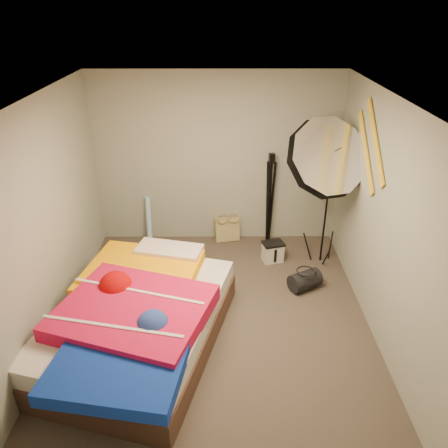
{
  "coord_description": "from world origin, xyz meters",
  "views": [
    {
      "loc": [
        0.08,
        -3.96,
        3.33
      ],
      "look_at": [
        0.1,
        0.6,
        0.95
      ],
      "focal_mm": 35.0,
      "sensor_mm": 36.0,
      "label": 1
    }
  ],
  "objects_px": {
    "wrapping_roll": "(149,220)",
    "duffel_bag": "(305,280)",
    "tote_bag": "(227,229)",
    "bed": "(138,319)",
    "camera_case": "(273,252)",
    "camera_tripod": "(270,193)",
    "photo_umbrella": "(325,159)"
  },
  "relations": [
    {
      "from": "wrapping_roll",
      "to": "duffel_bag",
      "type": "xyz_separation_m",
      "value": [
        2.16,
        -1.27,
        -0.23
      ]
    },
    {
      "from": "tote_bag",
      "to": "bed",
      "type": "distance_m",
      "value": 2.47
    },
    {
      "from": "tote_bag",
      "to": "camera_case",
      "type": "distance_m",
      "value": 0.88
    },
    {
      "from": "camera_tripod",
      "to": "duffel_bag",
      "type": "bearing_deg",
      "value": -73.91
    },
    {
      "from": "camera_tripod",
      "to": "camera_case",
      "type": "bearing_deg",
      "value": -88.4
    },
    {
      "from": "duffel_bag",
      "to": "photo_umbrella",
      "type": "bearing_deg",
      "value": 39.03
    },
    {
      "from": "tote_bag",
      "to": "wrapping_roll",
      "type": "xyz_separation_m",
      "value": [
        -1.18,
        0.0,
        0.16
      ]
    },
    {
      "from": "tote_bag",
      "to": "photo_umbrella",
      "type": "xyz_separation_m",
      "value": [
        1.18,
        -0.76,
        1.38
      ]
    },
    {
      "from": "camera_tripod",
      "to": "wrapping_roll",
      "type": "bearing_deg",
      "value": 179.1
    },
    {
      "from": "bed",
      "to": "wrapping_roll",
      "type": "bearing_deg",
      "value": 95.65
    },
    {
      "from": "tote_bag",
      "to": "camera_case",
      "type": "bearing_deg",
      "value": -54.47
    },
    {
      "from": "duffel_bag",
      "to": "photo_umbrella",
      "type": "relative_size",
      "value": 0.18
    },
    {
      "from": "camera_case",
      "to": "duffel_bag",
      "type": "distance_m",
      "value": 0.75
    },
    {
      "from": "duffel_bag",
      "to": "camera_tripod",
      "type": "height_order",
      "value": "camera_tripod"
    },
    {
      "from": "photo_umbrella",
      "to": "camera_tripod",
      "type": "xyz_separation_m",
      "value": [
        -0.56,
        0.73,
        -0.77
      ]
    },
    {
      "from": "wrapping_roll",
      "to": "tote_bag",
      "type": "bearing_deg",
      "value": 0.0
    },
    {
      "from": "camera_case",
      "to": "bed",
      "type": "bearing_deg",
      "value": -149.45
    },
    {
      "from": "tote_bag",
      "to": "photo_umbrella",
      "type": "height_order",
      "value": "photo_umbrella"
    },
    {
      "from": "tote_bag",
      "to": "bed",
      "type": "relative_size",
      "value": 0.14
    },
    {
      "from": "tote_bag",
      "to": "camera_case",
      "type": "xyz_separation_m",
      "value": [
        0.64,
        -0.6,
        -0.05
      ]
    },
    {
      "from": "camera_case",
      "to": "duffel_bag",
      "type": "bearing_deg",
      "value": -78.59
    },
    {
      "from": "photo_umbrella",
      "to": "camera_tripod",
      "type": "relative_size",
      "value": 1.57
    },
    {
      "from": "tote_bag",
      "to": "camera_tripod",
      "type": "height_order",
      "value": "camera_tripod"
    },
    {
      "from": "duffel_bag",
      "to": "camera_case",
      "type": "bearing_deg",
      "value": 88.25
    },
    {
      "from": "tote_bag",
      "to": "duffel_bag",
      "type": "bearing_deg",
      "value": -63.38
    },
    {
      "from": "camera_case",
      "to": "duffel_bag",
      "type": "height_order",
      "value": "camera_case"
    },
    {
      "from": "tote_bag",
      "to": "duffel_bag",
      "type": "xyz_separation_m",
      "value": [
        0.98,
        -1.27,
        -0.06
      ]
    },
    {
      "from": "wrapping_roll",
      "to": "bed",
      "type": "relative_size",
      "value": 0.26
    },
    {
      "from": "camera_case",
      "to": "duffel_bag",
      "type": "relative_size",
      "value": 0.68
    },
    {
      "from": "tote_bag",
      "to": "camera_case",
      "type": "height_order",
      "value": "tote_bag"
    },
    {
      "from": "tote_bag",
      "to": "photo_umbrella",
      "type": "distance_m",
      "value": 1.97
    },
    {
      "from": "duffel_bag",
      "to": "bed",
      "type": "relative_size",
      "value": 0.15
    }
  ]
}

